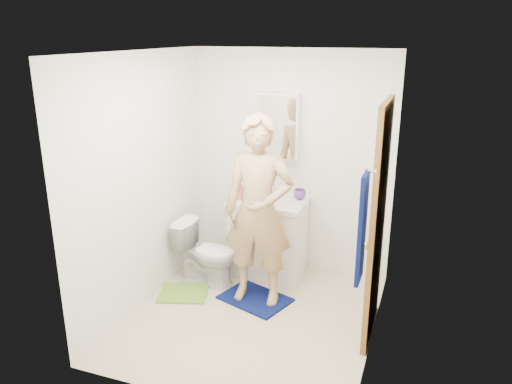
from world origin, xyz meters
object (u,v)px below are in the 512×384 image
vanity_cabinet (269,239)px  toothbrush_cup (300,194)px  medicine_cabinet (276,126)px  toilet (207,253)px  towel (362,229)px  man (258,211)px  soap_dispenser (240,190)px

vanity_cabinet → toothbrush_cup: bearing=23.6°
vanity_cabinet → medicine_cabinet: medicine_cabinet is taller
medicine_cabinet → toilet: bearing=-128.8°
medicine_cabinet → towel: (1.18, -1.71, -0.35)m
toothbrush_cup → man: man is taller
vanity_cabinet → toilet: size_ratio=1.19×
towel → toothbrush_cup: 1.87m
soap_dispenser → man: 0.66m
vanity_cabinet → soap_dispenser: soap_dispenser is taller
toilet → soap_dispenser: (0.24, 0.36, 0.62)m
vanity_cabinet → soap_dispenser: (-0.29, -0.08, 0.55)m
toothbrush_cup → man: size_ratio=0.07×
soap_dispenser → man: size_ratio=0.11×
vanity_cabinet → towel: bearing=-51.5°
toothbrush_cup → toilet: bearing=-145.6°
vanity_cabinet → medicine_cabinet: bearing=90.0°
vanity_cabinet → towel: (1.18, -1.48, 0.85)m
medicine_cabinet → towel: bearing=-55.4°
soap_dispenser → man: bearing=-53.4°
toilet → toothbrush_cup: bearing=-51.7°
medicine_cabinet → soap_dispenser: 0.77m
medicine_cabinet → toilet: size_ratio=1.04×
man → toothbrush_cup: bearing=71.5°
towel → man: bearing=141.1°
toothbrush_cup → man: (-0.20, -0.75, 0.04)m
medicine_cabinet → soap_dispenser: (-0.29, -0.31, -0.65)m
vanity_cabinet → medicine_cabinet: size_ratio=1.14×
towel → man: 1.42m
towel → man: size_ratio=0.43×
towel → man: man is taller
medicine_cabinet → vanity_cabinet: bearing=-90.0°
soap_dispenser → toothbrush_cup: 0.63m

